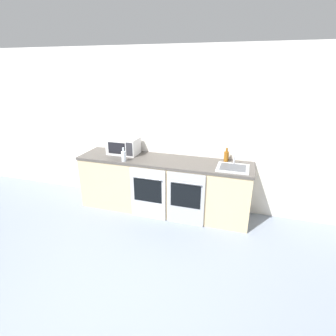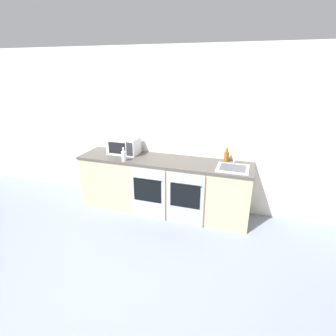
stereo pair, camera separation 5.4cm
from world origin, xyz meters
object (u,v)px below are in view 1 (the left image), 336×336
bottle_amber (226,156)px  sink (233,167)px  oven_left (148,194)px  oven_right (186,199)px  microwave (124,146)px  bottle_clear (124,156)px

bottle_amber → sink: bearing=-65.1°
oven_left → oven_right: size_ratio=1.00×
oven_left → sink: (1.23, 0.27, 0.48)m
oven_right → microwave: (-1.20, 0.43, 0.61)m
microwave → sink: 1.84m
sink → bottle_amber: bearing=114.9°
oven_left → microwave: size_ratio=1.68×
oven_left → sink: size_ratio=1.85×
oven_right → bottle_clear: (-1.02, 0.08, 0.55)m
microwave → oven_left: bearing=-36.0°
microwave → bottle_clear: microwave is taller
oven_left → microwave: microwave is taller
oven_right → bottle_amber: (0.50, 0.54, 0.55)m
oven_right → microwave: size_ratio=1.68×
oven_left → bottle_amber: 1.35m
oven_left → sink: bearing=12.3°
bottle_clear → sink: bearing=6.5°
oven_right → sink: size_ratio=1.85×
bottle_amber → sink: (0.13, -0.27, -0.07)m
oven_left → oven_right: 0.60m
microwave → sink: microwave is taller
bottle_amber → bottle_clear: 1.60m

